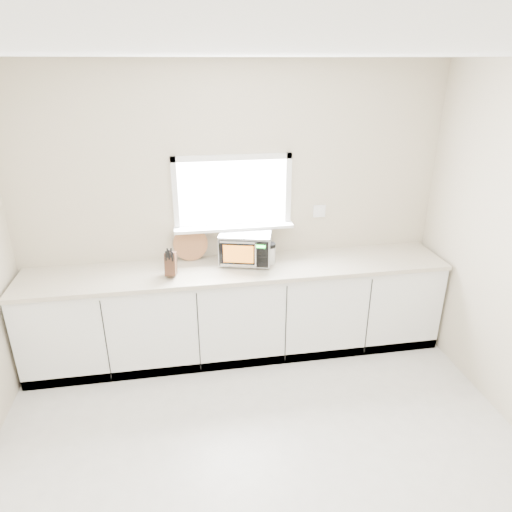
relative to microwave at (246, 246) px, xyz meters
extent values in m
plane|color=beige|center=(-0.09, -1.80, -1.08)|extent=(4.00, 4.00, 0.00)
cube|color=beige|center=(-0.09, 0.20, 0.27)|extent=(4.00, 0.02, 2.70)
cube|color=white|center=(-0.09, 0.19, 0.47)|extent=(1.00, 0.02, 0.60)
cube|color=white|center=(-0.09, 0.12, 0.15)|extent=(1.12, 0.16, 0.03)
cube|color=white|center=(-0.09, 0.17, 0.80)|extent=(1.10, 0.04, 0.05)
cube|color=white|center=(-0.09, 0.17, 0.15)|extent=(1.10, 0.04, 0.05)
cube|color=white|center=(-0.62, 0.17, 0.47)|extent=(0.05, 0.04, 0.70)
cube|color=white|center=(0.43, 0.17, 0.47)|extent=(0.05, 0.04, 0.70)
cube|color=white|center=(0.76, 0.19, 0.24)|extent=(0.12, 0.01, 0.12)
cube|color=white|center=(-0.09, -0.10, -0.64)|extent=(3.92, 0.60, 0.88)
cube|color=beige|center=(-0.09, -0.11, -0.18)|extent=(3.92, 0.64, 0.04)
cylinder|color=black|center=(-0.22, -0.08, -0.15)|extent=(0.02, 0.02, 0.01)
cylinder|color=black|center=(-0.15, 0.19, -0.15)|extent=(0.02, 0.02, 0.01)
cylinder|color=black|center=(0.15, -0.18, -0.15)|extent=(0.02, 0.02, 0.01)
cylinder|color=black|center=(0.23, 0.09, -0.15)|extent=(0.02, 0.02, 0.01)
cube|color=#B5B8BD|center=(0.00, 0.01, 0.00)|extent=(0.54, 0.46, 0.28)
cube|color=black|center=(-0.05, -0.17, 0.00)|extent=(0.43, 0.13, 0.25)
cube|color=orange|center=(-0.09, -0.16, 0.00)|extent=(0.27, 0.08, 0.17)
cylinder|color=silver|center=(0.05, -0.22, 0.00)|extent=(0.02, 0.02, 0.22)
cube|color=black|center=(0.10, -0.22, 0.00)|extent=(0.11, 0.04, 0.24)
cube|color=#19FF33|center=(0.10, -0.22, 0.08)|extent=(0.08, 0.02, 0.03)
cube|color=silver|center=(0.00, 0.01, 0.14)|extent=(0.54, 0.46, 0.01)
cube|color=#472A19|center=(-0.70, -0.19, -0.04)|extent=(0.11, 0.20, 0.23)
cube|color=black|center=(-0.73, -0.23, 0.05)|extent=(0.02, 0.04, 0.08)
cube|color=black|center=(-0.70, -0.23, 0.06)|extent=(0.02, 0.04, 0.08)
cube|color=black|center=(-0.67, -0.23, 0.04)|extent=(0.02, 0.04, 0.08)
cube|color=black|center=(-0.71, -0.23, 0.08)|extent=(0.02, 0.04, 0.08)
cube|color=black|center=(-0.68, -0.23, 0.08)|extent=(0.02, 0.04, 0.08)
cylinder|color=#A67240|center=(-0.51, 0.14, 0.01)|extent=(0.33, 0.08, 0.32)
cylinder|color=#B5B8BD|center=(0.21, -0.07, -0.07)|extent=(0.12, 0.12, 0.17)
cylinder|color=black|center=(0.21, -0.07, 0.03)|extent=(0.12, 0.12, 0.04)
camera|label=1|loc=(-0.57, -3.90, 1.60)|focal=32.00mm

